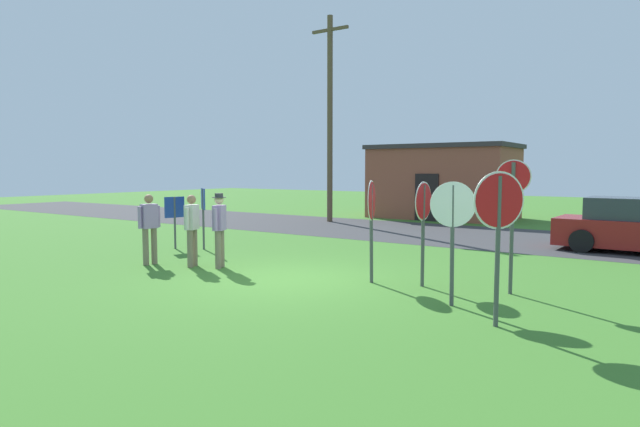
{
  "coord_description": "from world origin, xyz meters",
  "views": [
    {
      "loc": [
        6.87,
        -8.65,
        2.28
      ],
      "look_at": [
        0.11,
        1.2,
        1.3
      ],
      "focal_mm": 30.08,
      "sensor_mm": 36.0,
      "label": 1
    }
  ],
  "objects_px": {
    "parked_car_on_street": "(640,228)",
    "stop_sign_far_back": "(372,213)",
    "stop_sign_leaning_left": "(423,215)",
    "stop_sign_tallest": "(453,221)",
    "person_on_left": "(192,226)",
    "stop_sign_nearest": "(513,206)",
    "info_panel_middle": "(175,213)",
    "stop_sign_low_front": "(499,220)",
    "utility_pole": "(330,116)",
    "person_in_teal": "(149,225)",
    "person_near_signs": "(219,226)",
    "info_panel_leftmost": "(203,207)"
  },
  "relations": [
    {
      "from": "parked_car_on_street",
      "to": "stop_sign_far_back",
      "type": "bearing_deg",
      "value": -118.88
    },
    {
      "from": "parked_car_on_street",
      "to": "stop_sign_leaning_left",
      "type": "xyz_separation_m",
      "value": [
        -3.17,
        -7.31,
        0.71
      ]
    },
    {
      "from": "stop_sign_tallest",
      "to": "person_on_left",
      "type": "height_order",
      "value": "stop_sign_tallest"
    },
    {
      "from": "parked_car_on_street",
      "to": "stop_sign_nearest",
      "type": "xyz_separation_m",
      "value": [
        -1.57,
        -7.04,
        0.94
      ]
    },
    {
      "from": "parked_car_on_street",
      "to": "info_panel_middle",
      "type": "height_order",
      "value": "parked_car_on_street"
    },
    {
      "from": "parked_car_on_street",
      "to": "stop_sign_tallest",
      "type": "relative_size",
      "value": 2.09
    },
    {
      "from": "stop_sign_low_front",
      "to": "info_panel_middle",
      "type": "xyz_separation_m",
      "value": [
        -9.93,
        2.54,
        -0.53
      ]
    },
    {
      "from": "info_panel_middle",
      "to": "stop_sign_nearest",
      "type": "bearing_deg",
      "value": -2.14
    },
    {
      "from": "utility_pole",
      "to": "info_panel_middle",
      "type": "bearing_deg",
      "value": -85.18
    },
    {
      "from": "person_in_teal",
      "to": "utility_pole",
      "type": "bearing_deg",
      "value": 101.6
    },
    {
      "from": "person_near_signs",
      "to": "stop_sign_leaning_left",
      "type": "bearing_deg",
      "value": 9.95
    },
    {
      "from": "stop_sign_far_back",
      "to": "stop_sign_tallest",
      "type": "bearing_deg",
      "value": -22.61
    },
    {
      "from": "stop_sign_tallest",
      "to": "stop_sign_nearest",
      "type": "distance_m",
      "value": 1.5
    },
    {
      "from": "stop_sign_far_back",
      "to": "utility_pole",
      "type": "bearing_deg",
      "value": 127.19
    },
    {
      "from": "stop_sign_far_back",
      "to": "person_on_left",
      "type": "height_order",
      "value": "stop_sign_far_back"
    },
    {
      "from": "stop_sign_leaning_left",
      "to": "stop_sign_nearest",
      "type": "height_order",
      "value": "stop_sign_nearest"
    },
    {
      "from": "person_on_left",
      "to": "utility_pole",
      "type": "bearing_deg",
      "value": 107.09
    },
    {
      "from": "utility_pole",
      "to": "person_near_signs",
      "type": "relative_size",
      "value": 5.09
    },
    {
      "from": "utility_pole",
      "to": "stop_sign_low_front",
      "type": "xyz_separation_m",
      "value": [
        10.72,
        -11.84,
        -3.05
      ]
    },
    {
      "from": "utility_pole",
      "to": "parked_car_on_street",
      "type": "relative_size",
      "value": 2.03
    },
    {
      "from": "utility_pole",
      "to": "stop_sign_tallest",
      "type": "distance_m",
      "value": 15.04
    },
    {
      "from": "stop_sign_leaning_left",
      "to": "stop_sign_far_back",
      "type": "relative_size",
      "value": 0.99
    },
    {
      "from": "stop_sign_leaning_left",
      "to": "info_panel_middle",
      "type": "relative_size",
      "value": 1.36
    },
    {
      "from": "stop_sign_far_back",
      "to": "person_near_signs",
      "type": "distance_m",
      "value": 3.76
    },
    {
      "from": "utility_pole",
      "to": "person_near_signs",
      "type": "distance_m",
      "value": 12.04
    },
    {
      "from": "stop_sign_nearest",
      "to": "stop_sign_far_back",
      "type": "xyz_separation_m",
      "value": [
        -2.61,
        -0.53,
        -0.21
      ]
    },
    {
      "from": "stop_sign_far_back",
      "to": "stop_sign_leaning_left",
      "type": "bearing_deg",
      "value": 14.37
    },
    {
      "from": "utility_pole",
      "to": "stop_sign_nearest",
      "type": "bearing_deg",
      "value": -43.05
    },
    {
      "from": "utility_pole",
      "to": "stop_sign_far_back",
      "type": "distance_m",
      "value": 13.18
    },
    {
      "from": "parked_car_on_street",
      "to": "stop_sign_far_back",
      "type": "relative_size",
      "value": 2.11
    },
    {
      "from": "person_near_signs",
      "to": "info_panel_middle",
      "type": "distance_m",
      "value": 3.56
    },
    {
      "from": "stop_sign_nearest",
      "to": "person_near_signs",
      "type": "bearing_deg",
      "value": -170.14
    },
    {
      "from": "stop_sign_leaning_left",
      "to": "info_panel_leftmost",
      "type": "bearing_deg",
      "value": 172.1
    },
    {
      "from": "stop_sign_nearest",
      "to": "stop_sign_low_front",
      "type": "bearing_deg",
      "value": -80.11
    },
    {
      "from": "stop_sign_nearest",
      "to": "person_near_signs",
      "type": "height_order",
      "value": "stop_sign_nearest"
    },
    {
      "from": "info_panel_leftmost",
      "to": "info_panel_middle",
      "type": "relative_size",
      "value": 1.16
    },
    {
      "from": "parked_car_on_street",
      "to": "stop_sign_tallest",
      "type": "xyz_separation_m",
      "value": [
        -2.17,
        -8.4,
        0.73
      ]
    },
    {
      "from": "stop_sign_tallest",
      "to": "info_panel_leftmost",
      "type": "distance_m",
      "value": 8.42
    },
    {
      "from": "stop_sign_nearest",
      "to": "person_on_left",
      "type": "xyz_separation_m",
      "value": [
        -6.96,
        -1.34,
        -0.68
      ]
    },
    {
      "from": "info_panel_leftmost",
      "to": "utility_pole",
      "type": "bearing_deg",
      "value": 99.99
    },
    {
      "from": "stop_sign_leaning_left",
      "to": "person_near_signs",
      "type": "relative_size",
      "value": 1.18
    },
    {
      "from": "stop_sign_tallest",
      "to": "info_panel_leftmost",
      "type": "xyz_separation_m",
      "value": [
        -8.15,
        2.08,
        -0.21
      ]
    },
    {
      "from": "parked_car_on_street",
      "to": "stop_sign_nearest",
      "type": "distance_m",
      "value": 7.27
    },
    {
      "from": "utility_pole",
      "to": "person_in_teal",
      "type": "xyz_separation_m",
      "value": [
        2.34,
        -11.39,
        -3.66
      ]
    },
    {
      "from": "utility_pole",
      "to": "parked_car_on_street",
      "type": "bearing_deg",
      "value": -12.41
    },
    {
      "from": "stop_sign_tallest",
      "to": "stop_sign_low_front",
      "type": "height_order",
      "value": "stop_sign_low_front"
    },
    {
      "from": "stop_sign_tallest",
      "to": "person_on_left",
      "type": "relative_size",
      "value": 1.23
    },
    {
      "from": "stop_sign_leaning_left",
      "to": "person_in_teal",
      "type": "distance_m",
      "value": 6.57
    },
    {
      "from": "person_in_teal",
      "to": "info_panel_leftmost",
      "type": "distance_m",
      "value": 2.58
    },
    {
      "from": "stop_sign_low_front",
      "to": "stop_sign_far_back",
      "type": "bearing_deg",
      "value": 151.09
    }
  ]
}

